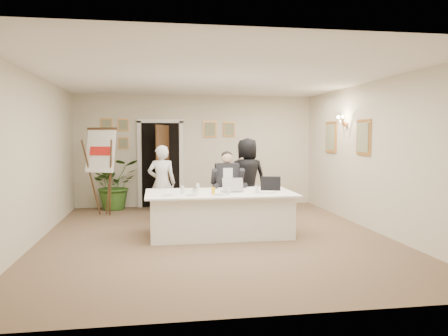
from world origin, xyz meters
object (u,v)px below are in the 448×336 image
paper_stack (266,192)px  oj_glass (213,191)px  seated_man (227,187)px  potted_palm (115,184)px  conference_table (220,213)px  steel_jug (195,191)px  laptop (232,184)px  standing_woman (247,177)px  flip_chart (104,176)px  laptop_bag (271,183)px  standing_man (162,183)px

paper_stack → oj_glass: 0.96m
seated_man → potted_palm: 3.23m
oj_glass → paper_stack: bearing=4.8°
conference_table → steel_jug: (-0.45, -0.14, 0.44)m
laptop → paper_stack: (0.58, -0.29, -0.13)m
oj_glass → potted_palm: bearing=119.6°
seated_man → standing_woman: size_ratio=0.86×
paper_stack → steel_jug: steel_jug is taller
paper_stack → seated_man: bearing=112.8°
steel_jug → conference_table: bearing=17.5°
seated_man → conference_table: bearing=-120.6°
seated_man → standing_woman: standing_woman is taller
paper_stack → oj_glass: oj_glass is taller
seated_man → flip_chart: bearing=139.9°
steel_jug → paper_stack: bearing=-4.7°
steel_jug → laptop_bag: bearing=10.3°
seated_man → potted_palm: bearing=124.7°
seated_man → standing_man: 1.41m
paper_stack → laptop_bag: bearing=64.8°
steel_jug → laptop: bearing=15.6°
conference_table → paper_stack: paper_stack is taller
conference_table → laptop: laptop is taller
paper_stack → steel_jug: bearing=175.3°
oj_glass → laptop: bearing=44.1°
standing_woman → conference_table: bearing=57.2°
flip_chart → paper_stack: size_ratio=6.85×
conference_table → laptop: 0.57m
flip_chart → standing_man: 1.47m
flip_chart → laptop: bearing=-41.4°
seated_man → steel_jug: bearing=-137.7°
conference_table → potted_palm: bearing=124.2°
flip_chart → standing_woman: bearing=-10.0°
standing_man → laptop: (1.23, -1.46, 0.12)m
laptop → paper_stack: bearing=-30.9°
standing_man → standing_woman: bearing=-172.3°
paper_stack → oj_glass: (-0.96, -0.08, 0.05)m
laptop → steel_jug: size_ratio=3.47×
laptop → flip_chart: bearing=134.5°
flip_chart → potted_palm: bearing=79.3°
laptop → steel_jug: laptop is taller
laptop → potted_palm: bearing=123.2°
seated_man → paper_stack: 1.30m
standing_man → steel_jug: (0.55, -1.65, 0.04)m
seated_man → laptop_bag: bearing=-64.7°
flip_chart → standing_woman: size_ratio=1.11×
seated_man → standing_man: (-1.30, 0.55, 0.05)m
laptop → laptop_bag: laptop is taller
seated_man → oj_glass: seated_man is taller
potted_palm → oj_glass: (1.95, -3.43, 0.23)m
potted_palm → oj_glass: bearing=-60.4°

